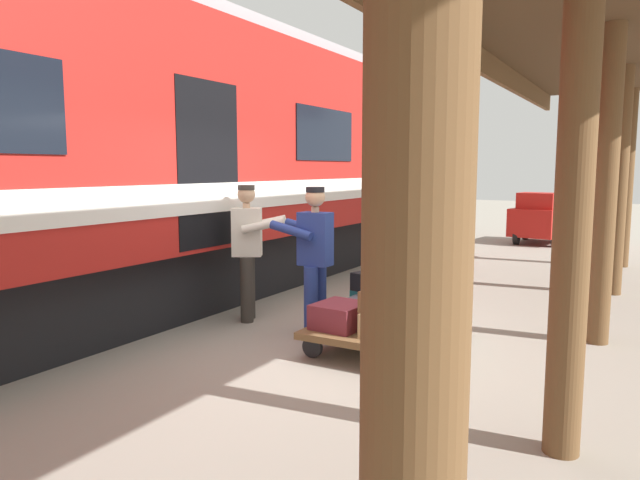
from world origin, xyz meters
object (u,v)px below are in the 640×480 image
object	(u,v)px
porter_by_door	(249,248)
suitcase_brown_leather	(386,300)
train_car	(122,157)
suitcase_tan_vintage	(387,323)
luggage_cart	(382,324)
suitcase_slate_roller	(361,309)
suitcase_black_hardshell	(376,281)
baggage_tug	(540,219)
suitcase_burgundy_valise	(340,315)
suitcase_teal_softside	(379,299)
suitcase_navy_fabric	(421,306)
suitcase_maroon_trunk	(405,315)
porter_in_overalls	(314,256)

from	to	relation	value
porter_by_door	suitcase_brown_leather	bearing A→B (deg)	163.19
train_car	suitcase_tan_vintage	bearing A→B (deg)	175.24
luggage_cart	suitcase_slate_roller	xyz separation A→B (m)	(0.26, -0.00, 0.14)
suitcase_tan_vintage	suitcase_black_hardshell	xyz separation A→B (m)	(0.54, -0.94, 0.21)
suitcase_tan_vintage	baggage_tug	distance (m)	10.45
suitcase_slate_roller	suitcase_brown_leather	bearing A→B (deg)	136.61
luggage_cart	suitcase_burgundy_valise	xyz separation A→B (m)	(0.26, 0.48, 0.17)
suitcase_teal_softside	suitcase_brown_leather	distance (m)	1.11
suitcase_burgundy_valise	suitcase_navy_fabric	world-z (taller)	suitcase_burgundy_valise
suitcase_burgundy_valise	luggage_cart	bearing A→B (deg)	-118.03
luggage_cart	suitcase_maroon_trunk	xyz separation A→B (m)	(-0.26, -0.00, 0.13)
luggage_cart	suitcase_black_hardshell	distance (m)	0.65
suitcase_maroon_trunk	baggage_tug	distance (m)	9.96
porter_in_overalls	baggage_tug	bearing A→B (deg)	-94.79
suitcase_burgundy_valise	suitcase_black_hardshell	world-z (taller)	suitcase_black_hardshell
suitcase_maroon_trunk	suitcase_navy_fabric	size ratio (longest dim) A/B	0.88
train_car	suitcase_navy_fabric	distance (m)	4.37
suitcase_brown_leather	suitcase_burgundy_valise	bearing A→B (deg)	0.62
suitcase_maroon_trunk	porter_in_overalls	distance (m)	1.23
suitcase_tan_vintage	suitcase_black_hardshell	distance (m)	1.10
suitcase_navy_fabric	suitcase_teal_softside	bearing A→B (deg)	0.00
suitcase_maroon_trunk	suitcase_teal_softside	distance (m)	0.71
train_car	suitcase_teal_softside	bearing A→B (deg)	-169.61
suitcase_maroon_trunk	suitcase_burgundy_valise	bearing A→B (deg)	43.20
luggage_cart	suitcase_slate_roller	distance (m)	0.29
suitcase_black_hardshell	suitcase_brown_leather	size ratio (longest dim) A/B	1.03
suitcase_tan_vintage	suitcase_navy_fabric	distance (m)	0.97
suitcase_burgundy_valise	suitcase_teal_softside	world-z (taller)	suitcase_burgundy_valise
suitcase_black_hardshell	porter_in_overalls	bearing A→B (deg)	40.82
train_car	suitcase_teal_softside	world-z (taller)	train_car
porter_in_overalls	suitcase_navy_fabric	bearing A→B (deg)	-154.95
luggage_cart	suitcase_teal_softside	distance (m)	0.57
suitcase_brown_leather	porter_in_overalls	world-z (taller)	porter_in_overalls
baggage_tug	suitcase_teal_softside	bearing A→B (deg)	88.45
luggage_cart	train_car	bearing A→B (deg)	2.34
train_car	baggage_tug	world-z (taller)	train_car
train_car	porter_in_overalls	bearing A→B (deg)	-177.54
porter_in_overalls	baggage_tug	xyz separation A→B (m)	(-0.84, -9.99, -0.30)
suitcase_black_hardshell	porter_in_overalls	xyz separation A→B (m)	(0.56, 0.48, 0.31)
suitcase_slate_roller	suitcase_teal_softside	xyz separation A→B (m)	(0.00, -0.48, 0.02)
suitcase_black_hardshell	suitcase_navy_fabric	bearing A→B (deg)	-176.93
suitcase_navy_fabric	suitcase_black_hardshell	bearing A→B (deg)	3.07
suitcase_brown_leather	suitcase_navy_fabric	bearing A→B (deg)	-90.55
suitcase_maroon_trunk	suitcase_black_hardshell	world-z (taller)	suitcase_black_hardshell
suitcase_teal_softside	suitcase_black_hardshell	bearing A→B (deg)	54.05
train_car	suitcase_tan_vintage	xyz separation A→B (m)	(-3.98, 0.33, -1.65)
train_car	luggage_cart	bearing A→B (deg)	-177.66
suitcase_tan_vintage	porter_by_door	xyz separation A→B (m)	(2.15, -0.65, 0.52)
porter_by_door	suitcase_black_hardshell	bearing A→B (deg)	-169.93
suitcase_maroon_trunk	suitcase_black_hardshell	bearing A→B (deg)	-40.32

